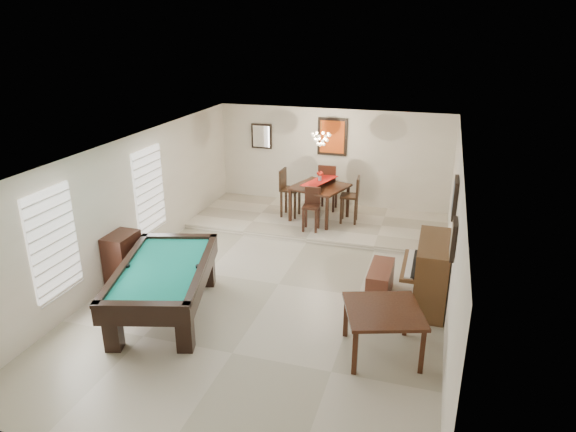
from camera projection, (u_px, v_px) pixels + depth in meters
The scene contains 25 objects.
ground_plane at pixel (279, 285), 9.63m from camera, with size 6.00×9.00×0.02m, color beige.
wall_back at pixel (332, 159), 13.19m from camera, with size 6.00×0.04×2.60m, color silver.
wall_front at pixel (140, 374), 5.13m from camera, with size 6.00×0.04×2.60m, color silver.
wall_left at pixel (132, 203), 9.98m from camera, with size 0.04×9.00×2.60m, color silver.
wall_right at pixel (453, 239), 8.35m from camera, with size 0.04×9.00×2.60m, color silver.
ceiling at pixel (278, 148), 8.71m from camera, with size 6.00×9.00×0.04m, color white.
dining_step at pixel (319, 221), 12.51m from camera, with size 6.00×2.50×0.12m, color beige.
window_left_front at pixel (53, 242), 7.97m from camera, with size 0.06×1.00×1.70m, color white.
window_left_rear at pixel (149, 190), 10.47m from camera, with size 0.06×1.00×1.70m, color white.
pool_table at pixel (165, 290), 8.51m from camera, with size 1.40×2.58×0.86m, color black, non-canonical shape.
square_table at pixel (382, 331), 7.49m from camera, with size 1.07×1.07×0.74m, color black, non-canonical shape.
upright_piano at pixel (423, 272), 8.78m from camera, with size 0.80×1.42×1.18m, color brown, non-canonical shape.
piano_bench at pixel (380, 281), 9.14m from camera, with size 0.39×0.99×0.55m, color brown.
apothecary_chest at pixel (123, 259), 9.46m from camera, with size 0.45×0.67×1.00m, color black.
dining_table at pixel (319, 200), 12.32m from camera, with size 1.16×1.16×0.96m, color black, non-canonical shape.
flower_vase at pixel (320, 176), 12.11m from camera, with size 0.14×0.14×0.25m, color #AE1A0E, non-canonical shape.
dining_chair_south at pixel (311, 210), 11.65m from camera, with size 0.37×0.37×0.99m, color black, non-canonical shape.
dining_chair_north at pixel (328, 187), 12.93m from camera, with size 0.45×0.45×1.20m, color black, non-canonical shape.
dining_chair_west at pixel (290, 193), 12.50m from camera, with size 0.43×0.43×1.17m, color black, non-canonical shape.
dining_chair_east at pixel (349, 200), 12.11m from camera, with size 0.42×0.42×1.12m, color black, non-canonical shape.
chandelier at pixel (321, 135), 11.71m from camera, with size 0.44×0.44×0.60m, color #FFE5B2, non-canonical shape.
back_painting at pixel (332, 137), 12.95m from camera, with size 0.75×0.06×0.95m, color #D84C14.
back_mirror at pixel (262, 136), 13.50m from camera, with size 0.55×0.06×0.65m, color white.
right_picture_upper at pixel (455, 198), 8.42m from camera, with size 0.06×0.55×0.65m, color slate.
right_picture_lower at pixel (454, 239), 7.32m from camera, with size 0.06×0.45×0.55m, color gray.
Camera 1 is at (2.65, -8.13, 4.59)m, focal length 32.00 mm.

